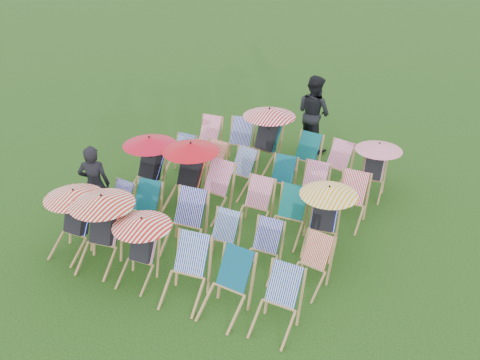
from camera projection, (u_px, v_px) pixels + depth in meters
The scene contains 33 objects.
ground at pixel (230, 221), 10.58m from camera, with size 100.00×100.00×0.00m, color black.
deckchair_0 at pixel (72, 220), 9.42m from camera, with size 1.04×1.09×1.23m.
deckchair_1 at pixel (100, 229), 9.09m from camera, with size 1.11×1.20×1.31m.
deckchair_2 at pixel (139, 248), 8.75m from camera, with size 0.97×1.04×1.15m.
deckchair_3 at pixel (185, 272), 8.40m from camera, with size 0.77×0.98×0.97m.
deckchair_4 at pixel (226, 287), 8.10m from camera, with size 0.66×0.90×0.96m.
deckchair_5 at pixel (277, 303), 7.82m from camera, with size 0.62×0.85×0.91m.
deckchair_6 at pixel (115, 207), 10.29m from camera, with size 0.59×0.79×0.82m.
deckchair_7 at pixel (141, 210), 10.09m from camera, with size 0.69×0.90×0.91m.
deckchair_8 at pixel (184, 223), 9.60m from camera, with size 0.77×1.00×1.01m.
deckchair_9 at pixel (220, 240), 9.31m from camera, with size 0.58×0.79×0.83m.
deckchair_10 at pixel (263, 250), 9.04m from camera, with size 0.60×0.81×0.84m.
deckchair_11 at pixel (310, 265), 8.68m from camera, with size 0.62×0.82×0.83m.
deckchair_12 at pixel (147, 166), 11.18m from camera, with size 1.12×1.17×1.32m.
deckchair_13 at pixel (187, 173), 10.82m from camera, with size 1.15×1.20×1.37m.
deckchair_14 at pixel (211, 191), 10.64m from camera, with size 0.72×0.97×1.01m.
deckchair_15 at pixel (254, 206), 10.23m from camera, with size 0.64×0.86×0.91m.
deckchair_16 at pixel (288, 216), 9.88m from camera, with size 0.67×0.89×0.92m.
deckchair_17 at pixel (324, 217), 9.52m from camera, with size 1.03×1.11×1.22m.
deckchair_18 at pixel (179, 157), 12.15m from camera, with size 0.60×0.82×0.86m.
deckchair_19 at pixel (210, 164), 11.85m from camera, with size 0.60×0.81×0.85m.
deckchair_20 at pixel (238, 173), 11.43m from camera, with size 0.69×0.89×0.90m.
deckchair_21 at pixel (280, 181), 11.15m from camera, with size 0.63×0.83×0.86m.
deckchair_22 at pixel (311, 189), 10.84m from camera, with size 0.62×0.84×0.89m.
deckchair_23 at pixel (349, 201), 10.37m from camera, with size 0.65×0.88×0.94m.
deckchair_24 at pixel (206, 138), 12.98m from camera, with size 0.69×0.90×0.92m.
deckchair_25 at pixel (238, 143), 12.68m from camera, with size 0.81×1.01×0.99m.
deckchair_26 at pixel (264, 137), 12.33m from camera, with size 1.21×1.28×1.43m.
deckchair_27 at pixel (303, 158), 11.99m from camera, with size 0.68×0.91×0.95m.
deckchair_28 at pixel (334, 166), 11.68m from camera, with size 0.76×0.95×0.93m.
deckchair_29 at pixel (374, 168), 11.26m from camera, with size 0.98×1.04×1.16m.
person_left at pixel (95, 184), 10.25m from camera, with size 0.59×0.39×1.61m, color black.
person_rear at pixel (314, 113), 13.13m from camera, with size 0.92×0.72×1.90m, color black.
Camera 1 is at (4.46, -7.70, 5.78)m, focal length 40.00 mm.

